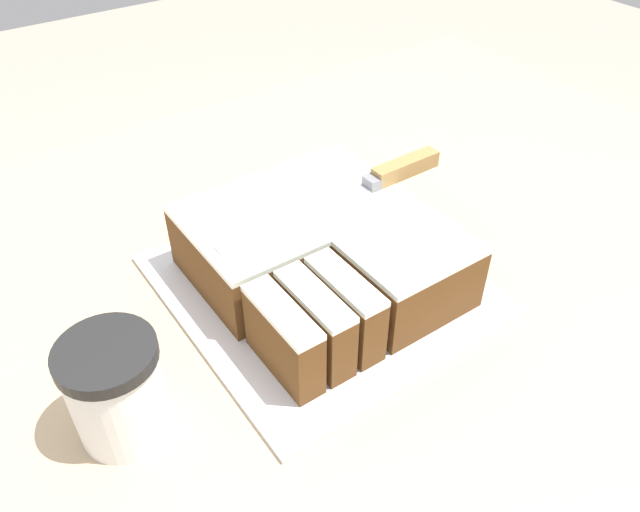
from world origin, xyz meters
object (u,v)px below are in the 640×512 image
object	(u,v)px
knife	(383,178)
coffee_cup	(117,390)
cake	(321,253)
cake_board	(320,284)

from	to	relation	value
knife	coffee_cup	xyz separation A→B (m)	(-0.40, -0.09, -0.04)
cake	cake_board	bearing A→B (deg)	-132.23
coffee_cup	cake	bearing A→B (deg)	12.97
cake_board	knife	bearing A→B (deg)	14.55
cake	knife	distance (m)	0.13
cake_board	knife	distance (m)	0.16
cake	coffee_cup	size ratio (longest dim) A/B	2.54
coffee_cup	cake_board	bearing A→B (deg)	12.35
cake_board	cake	distance (m)	0.05
cake_board	cake	world-z (taller)	cake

